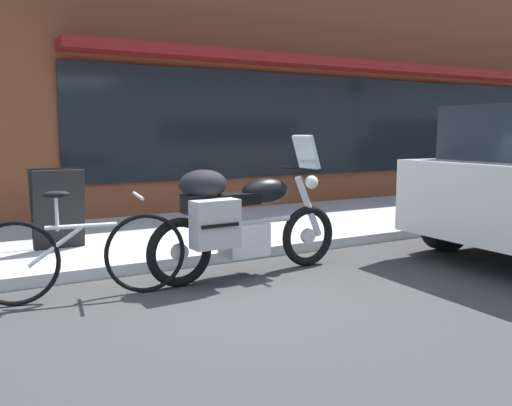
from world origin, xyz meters
The scene contains 5 objects.
ground_plane centered at (0.00, 0.00, 0.00)m, with size 80.00×80.00×0.00m, color #383838.
storefront_building centered at (7.37, 4.32, 3.53)m, with size 22.74×0.90×7.22m.
touring_motorcycle centered at (0.42, 0.49, 0.61)m, with size 2.15×0.73×1.40m.
parked_bicycle centered at (-1.07, 0.55, 0.39)m, with size 1.78×0.48×0.95m.
sandwich_board_sign centered at (-0.97, 2.25, 0.57)m, with size 0.55×0.41×0.90m.
Camera 1 is at (-2.02, -4.16, 1.44)m, focal length 38.22 mm.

